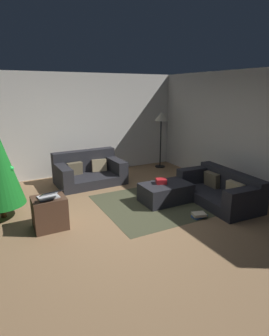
{
  "coord_description": "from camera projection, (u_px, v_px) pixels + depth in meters",
  "views": [
    {
      "loc": [
        -1.72,
        -3.98,
        2.19
      ],
      "look_at": [
        0.63,
        0.53,
        0.75
      ],
      "focal_mm": 29.7,
      "sensor_mm": 36.0,
      "label": 1
    }
  ],
  "objects": [
    {
      "name": "gift_box",
      "position": [
        161.0,
        181.0,
        5.55
      ],
      "size": [
        0.26,
        0.25,
        0.09
      ],
      "primitive_type": "cube",
      "rotation": [
        0.0,
        0.0,
        -0.38
      ],
      "color": "red",
      "rests_on": "ottoman"
    },
    {
      "name": "area_rug",
      "position": [
        165.0,
        201.0,
        5.64
      ],
      "size": [
        2.6,
        2.0,
        0.01
      ],
      "primitive_type": "cube",
      "color": "#484932",
      "rests_on": "ground_plane"
    },
    {
      "name": "ground_plane",
      "position": [
        116.0,
        222.0,
        4.76
      ],
      "size": [
        6.4,
        6.4,
        0.0
      ],
      "primitive_type": "plane",
      "color": "#93704C"
    },
    {
      "name": "book_stack",
      "position": [
        199.0,
        215.0,
        4.92
      ],
      "size": [
        0.3,
        0.23,
        0.09
      ],
      "color": "#2D5193",
      "rests_on": "ground_plane"
    },
    {
      "name": "laptop",
      "position": [
        49.0,
        196.0,
        4.36
      ],
      "size": [
        0.36,
        0.44,
        0.19
      ],
      "color": "silver",
      "rests_on": "side_table"
    },
    {
      "name": "tv_remote",
      "position": [
        163.0,
        182.0,
        5.59
      ],
      "size": [
        0.1,
        0.17,
        0.02
      ],
      "primitive_type": "cube",
      "rotation": [
        0.0,
        0.0,
        0.32
      ],
      "color": "black",
      "rests_on": "ottoman"
    },
    {
      "name": "corner_lamp",
      "position": [
        161.0,
        121.0,
        7.79
      ],
      "size": [
        0.36,
        0.36,
        1.59
      ],
      "color": "black",
      "rests_on": "ground_plane"
    },
    {
      "name": "corner_partition",
      "position": [
        252.0,
        134.0,
        5.8
      ],
      "size": [
        0.12,
        6.4,
        2.6
      ],
      "primitive_type": "cube",
      "color": "silver",
      "rests_on": "ground_plane"
    },
    {
      "name": "couch_right",
      "position": [
        221.0,
        190.0,
        5.56
      ],
      "size": [
        0.98,
        1.74,
        0.62
      ],
      "rotation": [
        0.0,
        0.0,
        1.51
      ],
      "color": "#26262B",
      "rests_on": "ground_plane"
    },
    {
      "name": "rear_partition",
      "position": [
        65.0,
        126.0,
        7.08
      ],
      "size": [
        6.4,
        0.12,
        2.6
      ],
      "primitive_type": "cube",
      "color": "silver",
      "rests_on": "ground_plane"
    },
    {
      "name": "couch_left",
      "position": [
        88.0,
        171.0,
        6.73
      ],
      "size": [
        1.59,
        1.05,
        0.75
      ],
      "rotation": [
        0.0,
        0.0,
        3.18
      ],
      "color": "#26262B",
      "rests_on": "ground_plane"
    },
    {
      "name": "ottoman",
      "position": [
        166.0,
        193.0,
        5.59
      ],
      "size": [
        0.98,
        0.63,
        0.38
      ],
      "primitive_type": "cube",
      "color": "#26262B",
      "rests_on": "ground_plane"
    },
    {
      "name": "side_table",
      "position": [
        50.0,
        213.0,
        4.49
      ],
      "size": [
        0.52,
        0.44,
        0.53
      ],
      "primitive_type": "cube",
      "color": "#4C3323",
      "rests_on": "ground_plane"
    }
  ]
}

